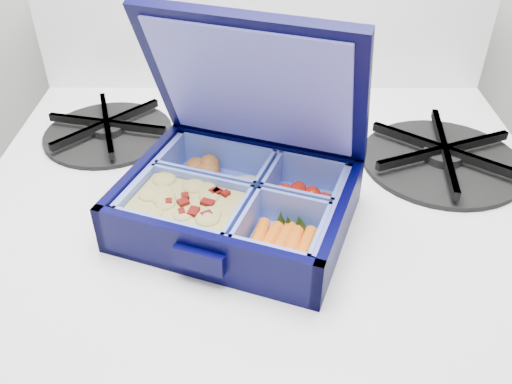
# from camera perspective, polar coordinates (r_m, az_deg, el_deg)

# --- Properties ---
(bento_box) EXTENTS (0.27, 0.25, 0.05)m
(bento_box) POSITION_cam_1_polar(r_m,az_deg,el_deg) (0.56, -2.02, -1.21)
(bento_box) COLOR black
(bento_box) RESTS_ON stove
(burner_grate) EXTENTS (0.26, 0.26, 0.03)m
(burner_grate) POSITION_cam_1_polar(r_m,az_deg,el_deg) (0.70, 19.12, 3.83)
(burner_grate) COLOR black
(burner_grate) RESTS_ON stove
(burner_grate_rear) EXTENTS (0.20, 0.20, 0.02)m
(burner_grate_rear) POSITION_cam_1_polar(r_m,az_deg,el_deg) (0.75, -15.33, 6.42)
(burner_grate_rear) COLOR black
(burner_grate_rear) RESTS_ON stove
(fork) EXTENTS (0.06, 0.17, 0.01)m
(fork) POSITION_cam_1_polar(r_m,az_deg,el_deg) (0.67, -1.22, 3.19)
(fork) COLOR silver
(fork) RESTS_ON stove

